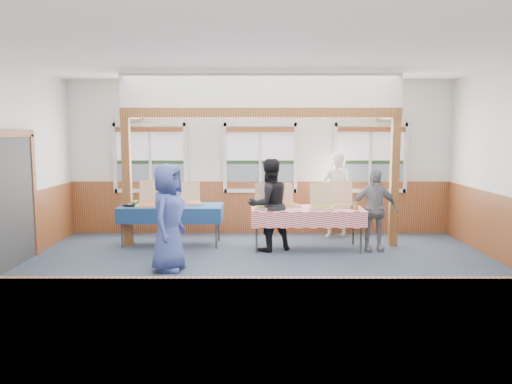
# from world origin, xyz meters

# --- Properties ---
(floor) EXTENTS (8.00, 8.00, 0.00)m
(floor) POSITION_xyz_m (0.00, 0.00, 0.00)
(floor) COLOR #293443
(floor) RESTS_ON ground
(ceiling) EXTENTS (8.00, 8.00, 0.00)m
(ceiling) POSITION_xyz_m (0.00, 0.00, 3.20)
(ceiling) COLOR white
(ceiling) RESTS_ON wall_back
(wall_back) EXTENTS (8.00, 0.00, 8.00)m
(wall_back) POSITION_xyz_m (0.00, 3.50, 1.60)
(wall_back) COLOR silver
(wall_back) RESTS_ON floor
(wall_front) EXTENTS (8.00, 0.00, 8.00)m
(wall_front) POSITION_xyz_m (0.00, -3.50, 1.60)
(wall_front) COLOR silver
(wall_front) RESTS_ON floor
(wainscot_back) EXTENTS (7.98, 0.05, 1.10)m
(wainscot_back) POSITION_xyz_m (0.00, 3.48, 0.55)
(wainscot_back) COLOR brown
(wainscot_back) RESTS_ON floor
(wainscot_front) EXTENTS (7.98, 0.05, 1.10)m
(wainscot_front) POSITION_xyz_m (0.00, -3.48, 0.55)
(wainscot_front) COLOR brown
(wainscot_front) RESTS_ON floor
(cased_opening) EXTENTS (0.06, 1.30, 2.10)m
(cased_opening) POSITION_xyz_m (-3.96, 0.90, 1.05)
(cased_opening) COLOR #323232
(cased_opening) RESTS_ON wall_left
(window_left) EXTENTS (1.56, 0.10, 1.46)m
(window_left) POSITION_xyz_m (-2.30, 3.46, 1.68)
(window_left) COLOR silver
(window_left) RESTS_ON wall_back
(window_mid) EXTENTS (1.56, 0.10, 1.46)m
(window_mid) POSITION_xyz_m (0.00, 3.46, 1.68)
(window_mid) COLOR silver
(window_mid) RESTS_ON wall_back
(window_right) EXTENTS (1.56, 0.10, 1.46)m
(window_right) POSITION_xyz_m (2.30, 3.46, 1.68)
(window_right) COLOR silver
(window_right) RESTS_ON wall_back
(post_left) EXTENTS (0.15, 0.15, 2.40)m
(post_left) POSITION_xyz_m (-2.50, 2.30, 1.20)
(post_left) COLOR #612E15
(post_left) RESTS_ON floor
(post_right) EXTENTS (0.15, 0.15, 2.40)m
(post_right) POSITION_xyz_m (2.50, 2.30, 1.20)
(post_right) COLOR #612E15
(post_right) RESTS_ON floor
(cross_beam) EXTENTS (5.15, 0.18, 0.18)m
(cross_beam) POSITION_xyz_m (0.00, 2.30, 2.49)
(cross_beam) COLOR #612E15
(cross_beam) RESTS_ON post_left
(table_left) EXTENTS (1.99, 1.05, 0.76)m
(table_left) POSITION_xyz_m (-1.69, 2.36, 0.70)
(table_left) COLOR #323232
(table_left) RESTS_ON floor
(table_right) EXTENTS (2.13, 1.16, 0.76)m
(table_right) POSITION_xyz_m (0.85, 2.04, 0.71)
(table_right) COLOR #323232
(table_right) RESTS_ON floor
(pizza_box_a) EXTENTS (0.45, 0.54, 0.47)m
(pizza_box_a) POSITION_xyz_m (-2.09, 2.26, 0.83)
(pizza_box_a) COLOR tan
(pizza_box_a) RESTS_ON table_left
(pizza_box_b) EXTENTS (0.45, 0.52, 0.41)m
(pizza_box_b) POSITION_xyz_m (-1.34, 2.52, 0.82)
(pizza_box_b) COLOR tan
(pizza_box_b) RESTS_ON table_left
(pizza_box_c) EXTENTS (0.42, 0.51, 0.45)m
(pizza_box_c) POSITION_xyz_m (0.10, 1.95, 0.83)
(pizza_box_c) COLOR tan
(pizza_box_c) RESTS_ON table_right
(pizza_box_d) EXTENTS (0.51, 0.57, 0.42)m
(pizza_box_d) POSITION_xyz_m (0.49, 2.23, 0.82)
(pizza_box_d) COLOR tan
(pizza_box_d) RESTS_ON table_right
(pizza_box_e) EXTENTS (0.45, 0.53, 0.44)m
(pizza_box_e) POSITION_xyz_m (1.10, 1.96, 0.82)
(pizza_box_e) COLOR tan
(pizza_box_e) RESTS_ON table_right
(pizza_box_f) EXTENTS (0.47, 0.55, 0.46)m
(pizza_box_f) POSITION_xyz_m (1.50, 2.19, 0.83)
(pizza_box_f) COLOR tan
(pizza_box_f) RESTS_ON table_right
(veggie_tray) EXTENTS (0.37, 0.37, 0.09)m
(veggie_tray) POSITION_xyz_m (-2.44, 2.36, 0.79)
(veggie_tray) COLOR black
(veggie_tray) RESTS_ON table_left
(drink_glass) EXTENTS (0.07, 0.07, 0.15)m
(drink_glass) POSITION_xyz_m (1.70, 1.79, 0.83)
(drink_glass) COLOR olive
(drink_glass) RESTS_ON table_right
(woman_white) EXTENTS (0.72, 0.56, 1.74)m
(woman_white) POSITION_xyz_m (1.54, 3.10, 0.87)
(woman_white) COLOR silver
(woman_white) RESTS_ON floor
(woman_black) EXTENTS (1.00, 0.92, 1.67)m
(woman_black) POSITION_xyz_m (0.15, 1.92, 0.83)
(woman_black) COLOR black
(woman_black) RESTS_ON floor
(man_blue) EXTENTS (0.67, 0.90, 1.66)m
(man_blue) POSITION_xyz_m (-1.44, 0.60, 0.83)
(man_blue) COLOR #394890
(man_blue) RESTS_ON floor
(person_grey) EXTENTS (0.88, 0.38, 1.49)m
(person_grey) POSITION_xyz_m (2.04, 1.93, 0.75)
(person_grey) COLOR gray
(person_grey) RESTS_ON floor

